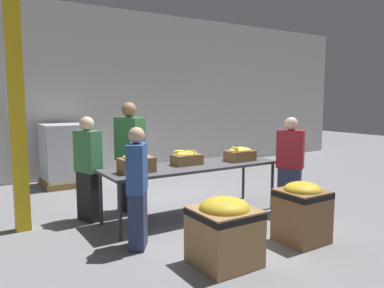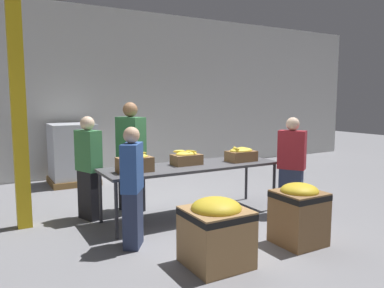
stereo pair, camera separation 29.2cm
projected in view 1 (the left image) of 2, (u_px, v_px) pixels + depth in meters
The scene contains 14 objects.
ground_plane at pixel (192, 216), 5.94m from camera, with size 30.00×30.00×0.00m, color gray.
wall_back at pixel (105, 92), 9.02m from camera, with size 16.00×0.08×4.00m.
sorting_table at pixel (192, 168), 5.85m from camera, with size 2.83×0.87×0.82m.
banana_box_0 at pixel (137, 163), 5.24m from camera, with size 0.49×0.27×0.28m.
banana_box_1 at pixel (187, 158), 5.85m from camera, with size 0.45×0.29×0.24m.
banana_box_2 at pixel (240, 154), 6.22m from camera, with size 0.47×0.34×0.25m.
volunteer_0 at pixel (137, 189), 4.59m from camera, with size 0.39×0.45×1.51m.
volunteer_1 at pixel (88, 169), 5.62m from camera, with size 0.35×0.47×1.59m.
volunteer_2 at pixel (130, 158), 6.06m from camera, with size 0.40×0.54×1.79m.
volunteer_3 at pixel (290, 166), 6.02m from camera, with size 0.41×0.46×1.56m.
donation_bin_0 at pixel (224, 229), 4.16m from camera, with size 0.66×0.66×0.76m.
donation_bin_1 at pixel (302, 210), 4.82m from camera, with size 0.56×0.56×0.79m.
support_pillar at pixel (16, 87), 5.07m from camera, with size 0.19×0.19×4.00m.
pallet_stack_0 at pixel (66, 155), 8.00m from camera, with size 0.99×0.99×1.31m.
Camera 1 is at (-3.08, -4.86, 1.85)m, focal length 35.00 mm.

